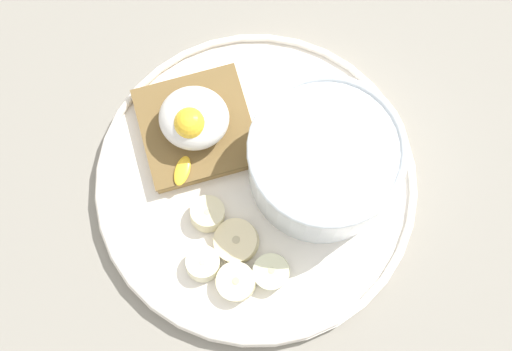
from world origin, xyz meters
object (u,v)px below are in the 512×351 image
toast_slice (196,128)px  banana_slice_front (203,264)px  poached_egg (193,119)px  banana_slice_right (272,271)px  oatmeal_bowl (324,162)px  banana_slice_inner (207,214)px  banana_slice_left (236,241)px  banana_slice_back (236,282)px

toast_slice → banana_slice_front: size_ratio=3.86×
poached_egg → banana_slice_front: 11.35cm
banana_slice_front → banana_slice_right: 5.39cm
oatmeal_bowl → banana_slice_right: oatmeal_bowl is taller
banana_slice_right → banana_slice_inner: bearing=142.6°
poached_egg → oatmeal_bowl: bearing=-14.1°
toast_slice → poached_egg: (-0.03, -0.16, 2.48)cm
banana_slice_front → poached_egg: bearing=98.9°
banana_slice_inner → poached_egg: bearing=103.5°
banana_slice_front → banana_slice_left: size_ratio=0.72×
oatmeal_bowl → poached_egg: size_ratio=1.49×
toast_slice → poached_egg: bearing=-99.2°
oatmeal_bowl → banana_slice_back: (-6.00, -9.49, -2.63)cm
banana_slice_right → banana_slice_left: bearing=143.5°
oatmeal_bowl → toast_slice: bearing=165.1°
banana_slice_front → banana_slice_right: bearing=-1.7°
toast_slice → banana_slice_back: bearing=-70.3°
poached_egg → banana_slice_back: 13.13cm
oatmeal_bowl → banana_slice_front: 12.33cm
banana_slice_back → oatmeal_bowl: bearing=57.7°
oatmeal_bowl → banana_slice_inner: bearing=-153.8°
oatmeal_bowl → toast_slice: size_ratio=1.04×
oatmeal_bowl → banana_slice_right: size_ratio=2.91×
toast_slice → banana_slice_right: 13.27cm
toast_slice → banana_slice_inner: bearing=-77.0°
toast_slice → banana_slice_front: bearing=-81.4°
banana_slice_front → banana_slice_inner: 3.99cm
banana_slice_back → banana_slice_right: 2.86cm
toast_slice → banana_slice_front: (1.68, -11.07, -0.09)cm
oatmeal_bowl → banana_slice_right: (-3.33, -8.47, -2.54)cm
banana_slice_left → banana_slice_back: same height
oatmeal_bowl → banana_slice_right: bearing=-111.5°
banana_slice_front → banana_slice_back: size_ratio=0.73×
banana_slice_back → banana_slice_left: bearing=95.0°
banana_slice_front → toast_slice: bearing=98.6°
banana_slice_left → banana_slice_right: size_ratio=1.01×
banana_slice_right → banana_slice_inner: 6.84cm
oatmeal_bowl → banana_slice_left: oatmeal_bowl is taller
oatmeal_bowl → banana_slice_inner: size_ratio=3.52×
oatmeal_bowl → banana_slice_inner: oatmeal_bowl is taller
banana_slice_back → banana_slice_inner: 5.86cm
oatmeal_bowl → poached_egg: 10.75cm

